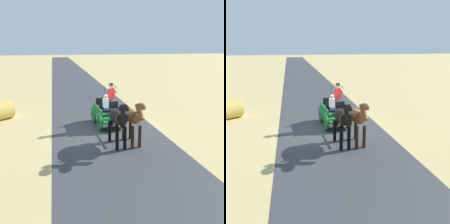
% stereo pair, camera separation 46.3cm
% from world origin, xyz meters
% --- Properties ---
extents(ground_plane, '(200.00, 200.00, 0.00)m').
position_xyz_m(ground_plane, '(0.00, 0.00, 0.00)').
color(ground_plane, tan).
extents(road_surface, '(5.71, 160.00, 0.01)m').
position_xyz_m(road_surface, '(0.00, 0.00, 0.00)').
color(road_surface, '#38383D').
rests_on(road_surface, ground).
extents(horse_drawn_carriage, '(1.53, 4.51, 2.50)m').
position_xyz_m(horse_drawn_carriage, '(-0.33, -0.85, 0.82)').
color(horse_drawn_carriage, '#1E7233').
rests_on(horse_drawn_carriage, ground).
extents(horse_near_side, '(0.71, 2.14, 2.21)m').
position_xyz_m(horse_near_side, '(-0.85, 2.16, 1.32)').
color(horse_near_side, brown).
rests_on(horse_near_side, ground).
extents(horse_off_side, '(0.69, 2.14, 2.21)m').
position_xyz_m(horse_off_side, '(-0.13, 2.19, 1.32)').
color(horse_off_side, black).
rests_on(horse_off_side, ground).
extents(hay_bale, '(1.57, 1.60, 1.20)m').
position_xyz_m(hay_bale, '(5.84, -3.57, 0.60)').
color(hay_bale, gold).
rests_on(hay_bale, ground).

